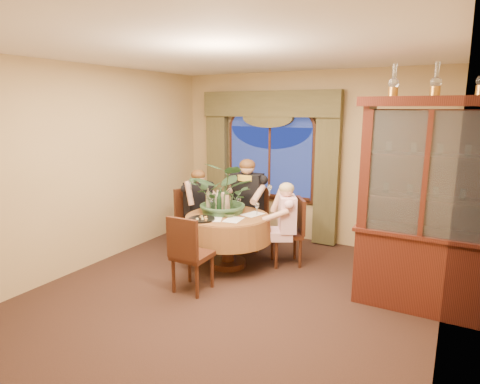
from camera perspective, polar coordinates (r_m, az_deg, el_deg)
The scene contains 34 objects.
floor at distance 4.98m, azimuth -1.54°, elevation -14.59°, with size 5.00×5.00×0.00m, color black.
wall_back at distance 6.78m, azimuth 9.15°, elevation 4.81°, with size 4.50×4.50×0.00m, color tan.
wall_right at distance 3.93m, azimuth 27.99°, elevation -1.58°, with size 5.00×5.00×0.00m, color tan.
ceiling at distance 4.49m, azimuth -1.75°, elevation 19.31°, with size 5.00×5.00×0.00m, color white.
window at distance 6.95m, azimuth 4.26°, elevation 4.27°, with size 1.62×0.10×1.32m, color navy, non-canonical shape.
arched_transom at distance 6.89m, azimuth 4.36°, elevation 10.71°, with size 1.60×0.06×0.44m, color navy, non-canonical shape.
drapery_left at distance 7.41m, azimuth -3.20°, elevation 3.82°, with size 0.38×0.14×2.32m, color #433F23.
drapery_right at distance 6.57m, azimuth 12.26°, elevation 2.52°, with size 0.38×0.14×2.32m, color #433F23.
swag_valance at distance 6.82m, azimuth 4.10°, elevation 12.38°, with size 2.45×0.16×0.42m, color #433F23, non-canonical shape.
dining_table at distance 5.72m, azimuth -1.77°, elevation -6.92°, with size 1.26×1.26×0.75m, color maroon.
china_cabinet at distance 4.78m, azimuth 24.67°, elevation -1.94°, with size 1.44×0.57×2.34m, color #37130E.
oil_lamp_left at distance 4.71m, azimuth 21.05°, elevation 14.61°, with size 0.11×0.11×0.34m, color #A5722D, non-canonical shape.
oil_lamp_center at distance 4.67m, azimuth 26.13°, elevation 14.23°, with size 0.11×0.11×0.34m, color #A5722D, non-canonical shape.
chair_right at distance 5.79m, azimuth 6.59°, elevation -5.67°, with size 0.42×0.42×0.96m, color black.
chair_back_right at distance 6.41m, azimuth 1.68°, elevation -3.86°, with size 0.42×0.42×0.96m, color black.
chair_back at distance 6.38m, azimuth -6.68°, elevation -3.99°, with size 0.42×0.42×0.96m, color black.
chair_front_left at distance 4.98m, azimuth -6.78°, elevation -8.63°, with size 0.42×0.42×0.96m, color black.
person_pink at distance 5.69m, azimuth 6.70°, elevation -4.66°, with size 0.43×0.40×1.21m, color beige, non-canonical shape.
person_back at distance 6.34m, azimuth -5.94°, elevation -2.54°, with size 0.46×0.42×1.29m, color black, non-canonical shape.
person_scarf at distance 6.30m, azimuth 1.10°, elevation -1.81°, with size 0.52×0.48×1.45m, color black, non-canonical shape.
stoneware_vase at distance 5.71m, azimuth -2.14°, elevation -1.53°, with size 0.15×0.15×0.29m, color tan, non-canonical shape.
centerpiece_plant at distance 5.63m, azimuth -2.05°, elevation 3.27°, with size 0.98×1.09×0.85m, color #315331.
olive_bowl at distance 5.51m, azimuth -1.56°, elevation -3.32°, with size 0.15×0.15×0.05m, color #46562D.
cheese_platter at distance 5.38m, azimuth -5.47°, elevation -3.86°, with size 0.36×0.36×0.02m, color black.
wine_bottle_0 at distance 5.60m, azimuth -2.98°, elevation -1.60°, with size 0.07×0.07×0.33m, color black.
wine_bottle_1 at distance 5.84m, azimuth -4.55°, elevation -1.04°, with size 0.07×0.07×0.33m, color tan.
wine_bottle_2 at distance 5.69m, azimuth -3.19°, elevation -1.37°, with size 0.07×0.07×0.33m, color tan.
wine_bottle_3 at distance 5.84m, azimuth -2.75°, elevation -1.03°, with size 0.07×0.07×0.33m, color black.
tasting_paper_0 at distance 5.37m, azimuth -0.95°, elevation -3.95°, with size 0.21×0.30×0.00m, color white.
tasting_paper_1 at distance 5.63m, azimuth 1.84°, elevation -3.18°, with size 0.21×0.30×0.00m, color white.
tasting_paper_2 at distance 5.42m, azimuth -3.73°, elevation -3.82°, with size 0.21×0.30×0.00m, color white.
wine_glass_person_pink at distance 5.59m, azimuth 2.43°, elevation -2.40°, with size 0.07×0.07×0.18m, color silver, non-canonical shape.
wine_glass_person_back at distance 5.93m, azimuth -3.96°, elevation -1.59°, with size 0.07×0.07×0.18m, color silver, non-canonical shape.
wine_glass_person_scarf at distance 5.95m, azimuth -0.16°, elevation -1.50°, with size 0.07×0.07×0.18m, color silver, non-canonical shape.
Camera 1 is at (2.26, -3.84, 2.22)m, focal length 30.00 mm.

